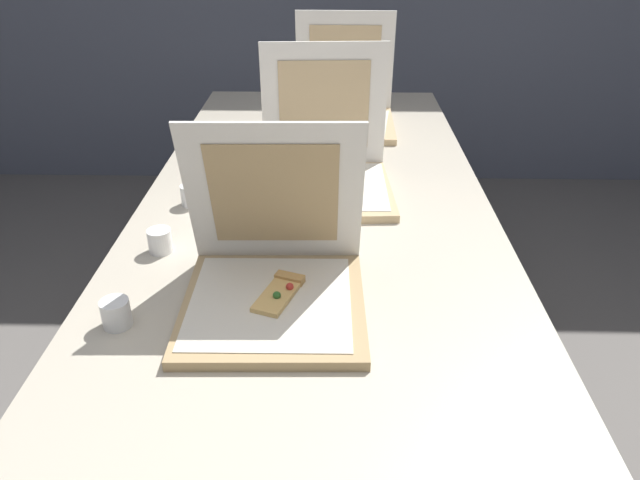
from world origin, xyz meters
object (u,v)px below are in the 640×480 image
at_px(table, 314,239).
at_px(cup_white_near_left, 116,313).
at_px(pizza_box_front, 274,280).
at_px(pizza_box_middle, 326,170).
at_px(cup_white_mid, 191,195).
at_px(cup_white_near_center, 160,241).
at_px(pizza_box_back, 344,110).

height_order(table, cup_white_near_left, cup_white_near_left).
xyz_separation_m(table, pizza_box_front, (-0.07, -0.34, 0.10)).
xyz_separation_m(pizza_box_middle, cup_white_near_left, (-0.40, -0.65, -0.03)).
height_order(pizza_box_middle, cup_white_near_left, pizza_box_middle).
height_order(pizza_box_front, cup_white_mid, pizza_box_front).
bearing_deg(pizza_box_front, table, 77.07).
bearing_deg(cup_white_near_center, pizza_box_middle, 43.46).
height_order(cup_white_near_center, cup_white_mid, same).
distance_m(pizza_box_middle, cup_white_near_left, 0.76).
distance_m(cup_white_mid, cup_white_near_left, 0.53).
bearing_deg(pizza_box_back, table, -95.11).
bearing_deg(pizza_box_middle, table, -100.08).
bearing_deg(pizza_box_front, cup_white_mid, 119.25).
bearing_deg(cup_white_near_center, table, 21.44).
bearing_deg(cup_white_mid, pizza_box_middle, 17.36).
height_order(table, cup_white_mid, cup_white_mid).
bearing_deg(cup_white_mid, table, -18.23).
relative_size(table, cup_white_mid, 43.47).
distance_m(pizza_box_back, cup_white_near_center, 1.03).
xyz_separation_m(pizza_box_back, cup_white_near_center, (-0.44, -0.93, -0.03)).
bearing_deg(pizza_box_back, cup_white_mid, -120.55).
height_order(pizza_box_front, pizza_box_middle, pizza_box_middle).
bearing_deg(cup_white_near_left, pizza_box_front, 15.59).
xyz_separation_m(cup_white_near_center, cup_white_near_left, (-0.01, -0.28, 0.00)).
xyz_separation_m(table, cup_white_mid, (-0.34, 0.11, 0.07)).
relative_size(pizza_box_front, cup_white_near_center, 6.62).
relative_size(pizza_box_middle, pizza_box_back, 1.00).
bearing_deg(table, pizza_box_middle, 82.89).
height_order(pizza_box_front, cup_white_near_center, pizza_box_front).
relative_size(pizza_box_front, pizza_box_middle, 0.97).
relative_size(cup_white_near_center, cup_white_mid, 1.00).
bearing_deg(pizza_box_front, cup_white_near_center, 143.80).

